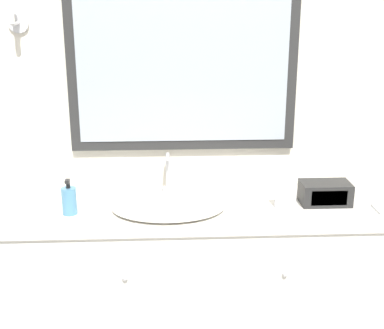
# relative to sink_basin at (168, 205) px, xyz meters

# --- Properties ---
(wall_back) EXTENTS (8.00, 0.18, 2.55)m
(wall_back) POSITION_rel_sink_basin_xyz_m (0.15, 0.30, 0.41)
(wall_back) COLOR silver
(wall_back) RESTS_ON ground_plane
(vanity_counter) EXTENTS (1.92, 0.52, 0.85)m
(vanity_counter) POSITION_rel_sink_basin_xyz_m (0.15, 0.02, -0.44)
(vanity_counter) COLOR silver
(vanity_counter) RESTS_ON ground_plane
(sink_basin) EXTENTS (0.50, 0.42, 0.20)m
(sink_basin) POSITION_rel_sink_basin_xyz_m (0.00, 0.00, 0.00)
(sink_basin) COLOR silver
(sink_basin) RESTS_ON vanity_counter
(soap_bottle) EXTENTS (0.06, 0.06, 0.16)m
(soap_bottle) POSITION_rel_sink_basin_xyz_m (-0.43, -0.03, 0.04)
(soap_bottle) COLOR teal
(soap_bottle) RESTS_ON vanity_counter
(appliance_box) EXTENTS (0.22, 0.13, 0.10)m
(appliance_box) POSITION_rel_sink_basin_xyz_m (0.71, 0.03, 0.03)
(appliance_box) COLOR black
(appliance_box) RESTS_ON vanity_counter
(picture_frame) EXTENTS (0.09, 0.01, 0.12)m
(picture_frame) POSITION_rel_sink_basin_xyz_m (0.52, -0.01, 0.04)
(picture_frame) COLOR #B2B2B7
(picture_frame) RESTS_ON vanity_counter
(hand_towel_near_sink) EXTENTS (0.17, 0.11, 0.04)m
(hand_towel_near_sink) POSITION_rel_sink_basin_xyz_m (0.94, 0.13, 0.00)
(hand_towel_near_sink) COLOR silver
(hand_towel_near_sink) RESTS_ON vanity_counter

